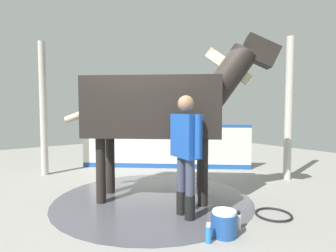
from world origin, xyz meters
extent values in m
cube|color=gray|center=(0.00, 0.00, -0.01)|extent=(16.00, 16.00, 0.02)
cylinder|color=#4C4C54|center=(0.04, 0.14, 0.00)|extent=(3.37, 3.37, 0.00)
cube|color=silver|center=(-1.79, 1.73, 0.54)|extent=(2.94, 3.37, 1.09)
cube|color=#1E4C99|center=(-1.79, 1.73, 1.12)|extent=(2.96, 3.38, 0.06)
cube|color=#1E4C99|center=(-1.79, 1.73, 0.06)|extent=(2.95, 3.37, 0.12)
cylinder|color=#B7B2A8|center=(0.73, 3.22, 1.55)|extent=(0.16, 0.16, 3.10)
cylinder|color=#B7B2A8|center=(-2.92, -0.97, 1.55)|extent=(0.16, 0.16, 3.10)
cube|color=black|center=(0.04, 0.14, 1.58)|extent=(2.18, 2.30, 0.98)
cylinder|color=black|center=(0.38, 0.95, 0.54)|extent=(0.16, 0.16, 1.09)
cylinder|color=black|center=(0.79, 0.59, 0.54)|extent=(0.16, 0.16, 1.09)
cylinder|color=black|center=(-0.71, -0.31, 0.54)|extent=(0.16, 0.16, 1.09)
cylinder|color=black|center=(-0.31, -0.67, 0.54)|extent=(0.16, 0.16, 1.09)
cylinder|color=black|center=(0.86, 1.09, 2.11)|extent=(0.92, 0.96, 1.01)
cube|color=#C6B793|center=(0.86, 1.09, 2.25)|extent=(0.56, 0.63, 0.62)
cube|color=black|center=(1.18, 1.45, 2.49)|extent=(0.64, 0.67, 0.56)
cylinder|color=#C6B793|center=(-0.75, -0.76, 1.48)|extent=(0.55, 0.61, 0.35)
cylinder|color=black|center=(1.08, 0.06, 0.17)|extent=(0.15, 0.15, 0.35)
cylinder|color=#383D51|center=(1.08, 0.06, 0.61)|extent=(0.13, 0.13, 0.52)
cylinder|color=black|center=(0.86, 0.09, 0.17)|extent=(0.15, 0.15, 0.35)
cylinder|color=#383D51|center=(0.86, 0.09, 0.61)|extent=(0.13, 0.13, 0.52)
cube|color=#19479E|center=(0.97, 0.07, 1.17)|extent=(0.53, 0.29, 0.61)
cylinder|color=#19479E|center=(1.27, 0.03, 1.19)|extent=(0.09, 0.09, 0.58)
cylinder|color=#19479E|center=(0.67, 0.12, 1.19)|extent=(0.09, 0.09, 0.58)
sphere|color=#936B4C|center=(0.97, 0.07, 1.62)|extent=(0.23, 0.23, 0.23)
cylinder|color=#1E478C|center=(1.70, 0.07, 0.14)|extent=(0.31, 0.31, 0.28)
cylinder|color=white|center=(1.70, 0.07, 0.30)|extent=(0.29, 0.29, 0.03)
cylinder|color=white|center=(1.70, 0.34, 0.10)|extent=(0.06, 0.06, 0.20)
cylinder|color=black|center=(1.70, 0.34, 0.22)|extent=(0.04, 0.04, 0.04)
cylinder|color=blue|center=(1.71, -0.21, 0.10)|extent=(0.07, 0.07, 0.19)
cylinder|color=white|center=(1.71, -0.21, 0.22)|extent=(0.05, 0.05, 0.04)
torus|color=black|center=(1.71, 1.12, 0.02)|extent=(0.52, 0.52, 0.03)
camera|label=1|loc=(3.85, -2.39, 1.55)|focal=28.78mm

